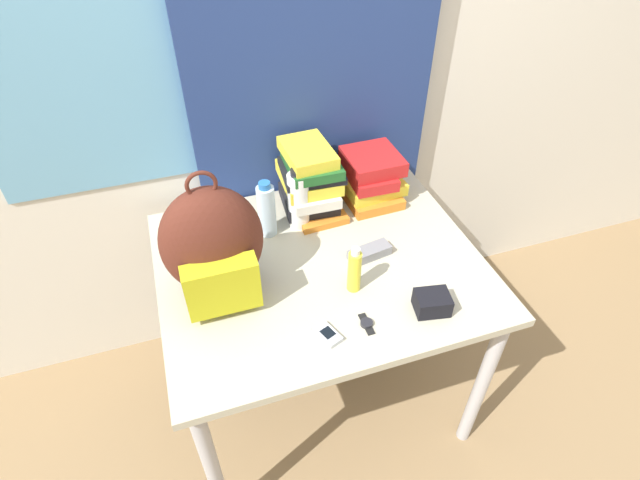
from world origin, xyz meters
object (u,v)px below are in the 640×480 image
(book_stack_left, at_px, (310,180))
(wristwatch, at_px, (367,323))
(sunscreen_bottle, at_px, (354,270))
(cell_phone, at_px, (328,334))
(sunglasses_case, at_px, (369,252))
(camera_pouch, at_px, (432,303))
(book_stack_center, at_px, (370,177))
(backpack, at_px, (213,246))
(sports_bottle, at_px, (299,199))
(water_bottle, at_px, (267,210))

(book_stack_left, height_order, wristwatch, book_stack_left)
(sunscreen_bottle, bearing_deg, cell_phone, -132.08)
(sunglasses_case, distance_m, camera_pouch, 0.30)
(book_stack_center, bearing_deg, backpack, -154.04)
(backpack, bearing_deg, sports_bottle, 34.87)
(book_stack_left, xyz_separation_m, cell_phone, (-0.14, -0.60, -0.12))
(sports_bottle, relative_size, camera_pouch, 2.04)
(camera_pouch, bearing_deg, water_bottle, 126.98)
(camera_pouch, relative_size, wristwatch, 1.42)
(water_bottle, distance_m, camera_pouch, 0.65)
(book_stack_center, height_order, sunscreen_bottle, book_stack_center)
(water_bottle, xyz_separation_m, camera_pouch, (0.39, -0.52, -0.07))
(cell_phone, bearing_deg, sunscreen_bottle, 47.92)
(backpack, distance_m, book_stack_left, 0.51)
(book_stack_center, xyz_separation_m, sunglasses_case, (-0.13, -0.33, -0.07))
(cell_phone, xyz_separation_m, camera_pouch, (0.34, -0.00, 0.02))
(water_bottle, bearing_deg, book_stack_left, 25.78)
(sunglasses_case, relative_size, wristwatch, 1.90)
(backpack, distance_m, water_bottle, 0.32)
(sunglasses_case, bearing_deg, cell_phone, -131.62)
(camera_pouch, bearing_deg, wristwatch, 177.96)
(cell_phone, height_order, sunglasses_case, sunglasses_case)
(sunscreen_bottle, bearing_deg, backpack, 161.70)
(water_bottle, distance_m, sunscreen_bottle, 0.41)
(sports_bottle, bearing_deg, book_stack_left, 49.78)
(sunglasses_case, bearing_deg, water_bottle, 142.04)
(book_stack_center, height_order, camera_pouch, book_stack_center)
(book_stack_center, relative_size, wristwatch, 3.22)
(backpack, xyz_separation_m, sunscreen_bottle, (0.41, -0.13, -0.10))
(sunscreen_bottle, distance_m, cell_phone, 0.22)
(backpack, bearing_deg, sunscreen_bottle, -18.30)
(water_bottle, relative_size, sunglasses_case, 1.40)
(book_stack_left, xyz_separation_m, sunglasses_case, (0.11, -0.32, -0.11))
(sports_bottle, relative_size, sunscreen_bottle, 1.39)
(water_bottle, distance_m, wristwatch, 0.55)
(backpack, height_order, camera_pouch, backpack)
(sunscreen_bottle, bearing_deg, book_stack_left, 90.50)
(sports_bottle, distance_m, sunglasses_case, 0.32)
(water_bottle, bearing_deg, cell_phone, -84.23)
(book_stack_left, height_order, book_stack_center, book_stack_left)
(wristwatch, bearing_deg, book_stack_left, 88.78)
(book_stack_center, bearing_deg, water_bottle, -167.91)
(sports_bottle, xyz_separation_m, wristwatch, (0.06, -0.52, -0.11))
(backpack, distance_m, cell_phone, 0.43)
(sunscreen_bottle, xyz_separation_m, cell_phone, (-0.14, -0.16, -0.07))
(book_stack_center, bearing_deg, sunglasses_case, -112.33)
(sunscreen_bottle, height_order, camera_pouch, sunscreen_bottle)
(book_stack_center, distance_m, cell_phone, 0.72)
(water_bottle, bearing_deg, sunglasses_case, -37.96)
(backpack, distance_m, sports_bottle, 0.41)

